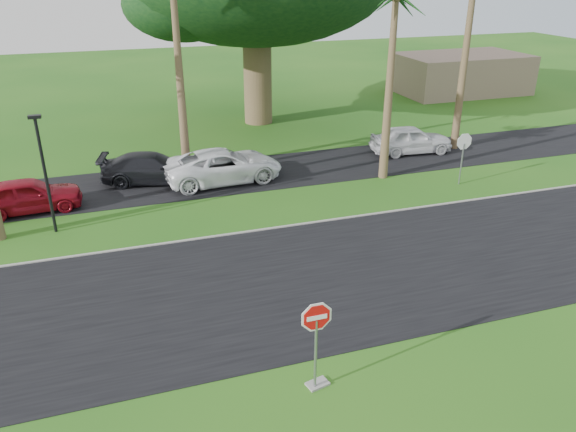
# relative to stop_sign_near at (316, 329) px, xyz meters

# --- Properties ---
(ground) EXTENTS (120.00, 120.00, 0.00)m
(ground) POSITION_rel_stop_sign_near_xyz_m (-0.50, 3.00, -1.77)
(ground) COLOR #1F5715
(ground) RESTS_ON ground
(road) EXTENTS (120.00, 8.00, 0.02)m
(road) POSITION_rel_stop_sign_near_xyz_m (-0.50, 5.00, -1.76)
(road) COLOR black
(road) RESTS_ON ground
(parking_strip) EXTENTS (120.00, 5.00, 0.02)m
(parking_strip) POSITION_rel_stop_sign_near_xyz_m (-0.50, 15.50, -1.76)
(parking_strip) COLOR black
(parking_strip) RESTS_ON ground
(curb) EXTENTS (120.00, 0.12, 0.06)m
(curb) POSITION_rel_stop_sign_near_xyz_m (-0.50, 9.05, -1.74)
(curb) COLOR gray
(curb) RESTS_ON ground
(stop_sign_near) EXTENTS (1.05, 0.07, 2.62)m
(stop_sign_near) POSITION_rel_stop_sign_near_xyz_m (0.00, 0.00, 0.00)
(stop_sign_near) COLOR gray
(stop_sign_near) RESTS_ON ground
(stop_sign_far) EXTENTS (1.05, 0.07, 2.62)m
(stop_sign_far) POSITION_rel_stop_sign_near_xyz_m (11.50, 11.00, 0.00)
(stop_sign_far) COLOR gray
(stop_sign_far) RESTS_ON ground
(streetlight_right) EXTENTS (0.45, 0.25, 4.64)m
(streetlight_right) POSITION_rel_stop_sign_near_xyz_m (-6.50, 11.50, 0.88)
(streetlight_right) COLOR black
(streetlight_right) RESTS_ON ground
(building_far) EXTENTS (10.00, 6.00, 3.00)m
(building_far) POSITION_rel_stop_sign_near_xyz_m (23.50, 29.00, -0.27)
(building_far) COLOR gray
(building_far) RESTS_ON ground
(car_red) EXTENTS (4.36, 1.98, 1.45)m
(car_red) POSITION_rel_stop_sign_near_xyz_m (-7.59, 13.93, -1.05)
(car_red) COLOR maroon
(car_red) RESTS_ON ground
(car_dark) EXTENTS (5.13, 2.92, 1.40)m
(car_dark) POSITION_rel_stop_sign_near_xyz_m (-2.28, 15.83, -1.07)
(car_dark) COLOR black
(car_dark) RESTS_ON ground
(car_minivan) EXTENTS (5.77, 2.97, 1.56)m
(car_minivan) POSITION_rel_stop_sign_near_xyz_m (0.95, 14.87, -1.00)
(car_minivan) COLOR white
(car_minivan) RESTS_ON ground
(car_pickup) EXTENTS (4.61, 2.19, 1.52)m
(car_pickup) POSITION_rel_stop_sign_near_xyz_m (11.70, 15.99, -1.01)
(car_pickup) COLOR white
(car_pickup) RESTS_ON ground
(utility_slab) EXTENTS (0.61, 0.46, 0.06)m
(utility_slab) POSITION_rel_stop_sign_near_xyz_m (0.10, 0.08, -1.74)
(utility_slab) COLOR gray
(utility_slab) RESTS_ON ground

